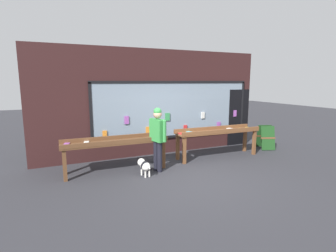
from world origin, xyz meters
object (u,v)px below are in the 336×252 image
at_px(display_table_left, 115,144).
at_px(sandwich_board_sign, 266,137).
at_px(display_table_right, 217,133).
at_px(person_browsing, 158,134).
at_px(small_dog, 145,165).

xyz_separation_m(display_table_left, sandwich_board_sign, (5.49, 0.18, -0.32)).
height_order(display_table_right, person_browsing, person_browsing).
bearing_deg(sandwich_board_sign, person_browsing, -151.14).
bearing_deg(display_table_right, sandwich_board_sign, 4.63).
bearing_deg(sandwich_board_sign, display_table_left, -157.40).
relative_size(display_table_left, person_browsing, 1.62).
distance_m(display_table_left, person_browsing, 1.17).
height_order(person_browsing, sandwich_board_sign, person_browsing).
bearing_deg(small_dog, display_table_right, -85.27).
distance_m(display_table_left, display_table_right, 3.27).
relative_size(display_table_left, small_dog, 4.95).
relative_size(display_table_right, person_browsing, 1.62).
height_order(display_table_left, person_browsing, person_browsing).
xyz_separation_m(display_table_right, person_browsing, (-2.23, -0.45, 0.25)).
relative_size(person_browsing, small_dog, 3.07).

